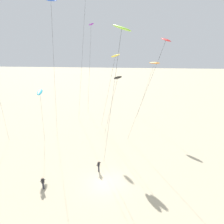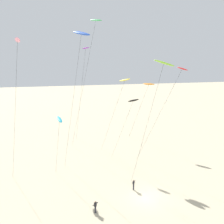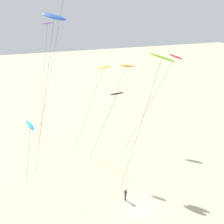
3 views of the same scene
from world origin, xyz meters
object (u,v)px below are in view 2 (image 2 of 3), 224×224
(kite_green, at_px, (95,23))
(kite_purple, at_px, (85,51))
(kite_flyer_nearest, at_px, (95,206))
(kite_blue, at_px, (81,34))
(kite_orange, at_px, (149,84))
(kite_red, at_px, (181,72))
(kite_black, at_px, (133,101))
(kite_flyer_middle, at_px, (134,184))
(kite_cyan, at_px, (59,120))
(kite_lime, at_px, (164,64))
(kite_yellow, at_px, (124,81))
(kite_pink, at_px, (17,44))

(kite_green, xyz_separation_m, kite_purple, (-0.93, 8.42, -4.62))
(kite_flyer_nearest, bearing_deg, kite_blue, 92.14)
(kite_orange, bearing_deg, kite_red, -92.97)
(kite_blue, relative_size, kite_green, 0.90)
(kite_black, xyz_separation_m, kite_flyer_middle, (-2.04, -7.62, -10.89))
(kite_cyan, xyz_separation_m, kite_red, (18.27, -2.92, 7.21))
(kite_orange, height_order, kite_blue, kite_blue)
(kite_black, distance_m, kite_cyan, 12.48)
(kite_purple, bearing_deg, kite_cyan, -111.57)
(kite_lime, bearing_deg, kite_flyer_nearest, -166.62)
(kite_cyan, bearing_deg, kite_purple, 68.43)
(kite_orange, relative_size, kite_green, 0.53)
(kite_black, height_order, kite_yellow, kite_yellow)
(kite_purple, bearing_deg, kite_black, -64.06)
(kite_pink, xyz_separation_m, kite_yellow, (16.16, 8.64, -5.73))
(kite_purple, bearing_deg, kite_flyer_nearest, -94.24)
(kite_lime, distance_m, kite_cyan, 17.63)
(kite_lime, height_order, kite_purple, kite_purple)
(kite_blue, bearing_deg, kite_green, 67.18)
(kite_orange, distance_m, kite_pink, 29.67)
(kite_cyan, bearing_deg, kite_lime, -31.59)
(kite_black, distance_m, kite_flyer_nearest, 17.97)
(kite_red, xyz_separation_m, kite_purple, (-12.49, 17.54, 3.25))
(kite_orange, relative_size, kite_flyer_middle, 8.07)
(kite_cyan, distance_m, kite_pink, 12.51)
(kite_yellow, bearing_deg, kite_pink, -151.88)
(kite_orange, xyz_separation_m, kite_purple, (-13.28, 2.19, 6.93))
(kite_yellow, bearing_deg, kite_flyer_middle, -97.25)
(kite_lime, xyz_separation_m, kite_flyer_middle, (-2.95, 1.85, -17.29))
(kite_blue, distance_m, kite_flyer_nearest, 23.10)
(kite_lime, relative_size, kite_cyan, 1.87)
(kite_yellow, bearing_deg, kite_red, -49.02)
(kite_red, xyz_separation_m, kite_green, (-11.56, 9.12, 7.87))
(kite_blue, bearing_deg, kite_flyer_nearest, -87.86)
(kite_lime, distance_m, kite_red, 7.40)
(kite_cyan, relative_size, kite_flyer_nearest, 6.06)
(kite_black, bearing_deg, kite_green, 138.89)
(kite_black, height_order, kite_purple, kite_purple)
(kite_orange, xyz_separation_m, kite_flyer_middle, (-8.89, -18.66, -12.26))
(kite_red, xyz_separation_m, kite_yellow, (-6.69, 7.71, -1.97))
(kite_pink, bearing_deg, kite_flyer_nearest, -36.93)
(kite_green, height_order, kite_purple, kite_green)
(kite_black, height_order, kite_lime, kite_lime)
(kite_orange, height_order, kite_purple, kite_purple)
(kite_lime, bearing_deg, kite_blue, 144.12)
(kite_flyer_middle, bearing_deg, kite_red, 22.21)
(kite_cyan, bearing_deg, kite_yellow, 22.48)
(kite_yellow, xyz_separation_m, kite_flyer_nearest, (-7.63, -15.05, -13.98))
(kite_green, distance_m, kite_flyer_nearest, 29.08)
(kite_blue, relative_size, kite_flyer_middle, 13.70)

